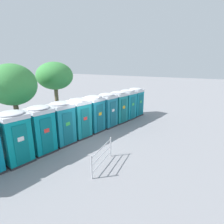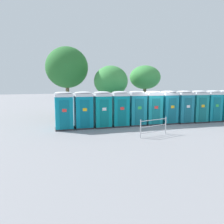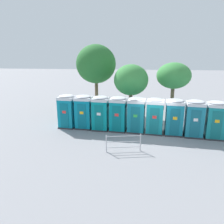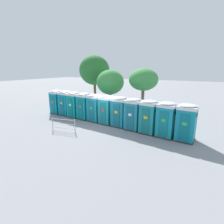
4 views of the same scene
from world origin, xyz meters
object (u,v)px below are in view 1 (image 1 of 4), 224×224
Objects in this scene: portapotty_4 at (62,123)px; portapotty_6 at (94,113)px; portapotty_9 at (127,104)px; event_barrier at (102,155)px; portapotty_10 at (135,102)px; portapotty_2 at (15,137)px; portapotty_7 at (107,110)px; street_tree_0 at (13,85)px; portapotty_3 at (41,129)px; portapotty_5 at (79,118)px; street_tree_2 at (55,76)px; portapotty_8 at (118,107)px.

portapotty_6 is at bearing -5.40° from portapotty_4.
portapotty_9 is 1.26× the size of event_barrier.
portapotty_6 is (2.62, -0.25, 0.00)m from portapotty_4.
portapotty_10 is at bearing 16.90° from event_barrier.
portapotty_2 is 10.54m from portapotty_10.
event_barrier is (-4.62, -2.99, -0.72)m from portapotty_7.
portapotty_7 is 5.55m from event_barrier.
portapotty_2 is at bearing -119.84° from street_tree_0.
portapotty_4 is 1.00× the size of portapotty_10.
street_tree_0 is at bearing 60.16° from portapotty_2.
portapotty_3 and portapotty_6 have the same top height.
portapotty_5 is (3.94, -0.32, 0.00)m from portapotty_2.
portapotty_9 is (2.62, -0.30, -0.00)m from portapotty_7.
portapotty_6 is 5.03m from street_tree_2.
street_tree_0 is at bearing 98.17° from portapotty_4.
street_tree_2 reaches higher than portapotty_6.
portapotty_7 is (2.62, -0.32, -0.00)m from portapotty_5.
portapotty_10 is 8.97m from event_barrier.
portapotty_9 is at bearing -6.70° from portapotty_5.
portapotty_10 is 0.53× the size of street_tree_2.
portapotty_10 is at bearing -6.10° from portapotty_4.
portapotty_8 is at bearing -8.02° from portapotty_6.
street_tree_0 is (0.77, 3.71, 2.00)m from portapotty_3.
portapotty_4 is at bearing 78.63° from event_barrier.
portapotty_8 is 6.61m from event_barrier.
portapotty_3 is 1.00× the size of portapotty_7.
portapotty_6 is at bearing -52.01° from street_tree_0.
event_barrier is (-7.24, -2.69, -0.72)m from portapotty_9.
portapotty_3 and portapotty_5 have the same top height.
portapotty_7 is 3.95m from portapotty_10.
portapotty_5 is 1.00× the size of portapotty_9.
portapotty_10 is (10.49, -1.02, -0.00)m from portapotty_2.
portapotty_3 is 1.00× the size of portapotty_5.
portapotty_7 is 0.55× the size of street_tree_0.
portapotty_4 is 4.34m from street_tree_0.
portapotty_5 reaches higher than event_barrier.
portapotty_9 is at bearing -6.19° from portapotty_3.
street_tree_2 reaches higher than portapotty_3.
portapotty_8 is 0.55× the size of street_tree_0.
portapotty_4 is 3.58m from event_barrier.
portapotty_9 is 6.46m from street_tree_2.
portapotty_2 is at bearing 175.33° from portapotty_6.
portapotty_2 is 4.17m from event_barrier.
portapotty_3 is at bearing 173.81° from portapotty_9.
portapotty_8 is at bearing -6.71° from portapotty_4.
street_tree_2 is (-4.78, 5.00, 2.37)m from portapotty_10.
portapotty_5 is 0.53× the size of street_tree_2.
event_barrier is (-8.56, -2.60, -0.72)m from portapotty_10.
portapotty_3 is at bearing -137.30° from street_tree_2.
portapotty_4 and portapotty_6 have the same top height.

